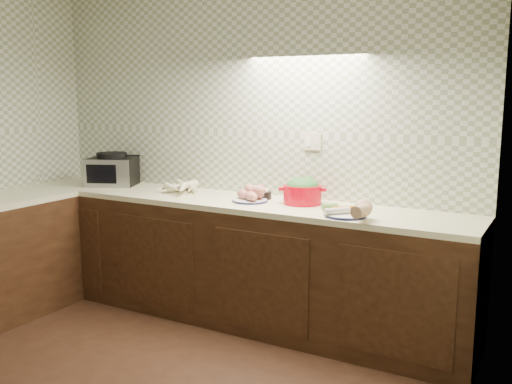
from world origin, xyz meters
The scene contains 8 objects.
room centered at (0.00, 0.00, 1.63)m, with size 3.60×3.60×2.60m.
counter centered at (-0.68, 0.68, 0.45)m, with size 3.60×3.60×0.90m.
toaster_oven centered at (-1.17, 1.55, 1.03)m, with size 0.47×0.43×0.27m.
parsnip_pile centered at (-0.53, 1.55, 0.93)m, with size 0.48×0.41×0.08m.
sweet_potato_plate centered at (0.21, 1.49, 0.94)m, with size 0.27×0.26×0.12m.
onion_bowl centered at (0.22, 1.62, 0.94)m, with size 0.14×0.14×0.11m.
dutch_oven centered at (0.57, 1.59, 0.99)m, with size 0.35×0.35×0.19m.
veg_plate centered at (1.03, 1.34, 0.94)m, with size 0.40×0.29×0.12m.
Camera 1 is at (2.20, -1.98, 1.66)m, focal length 40.00 mm.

